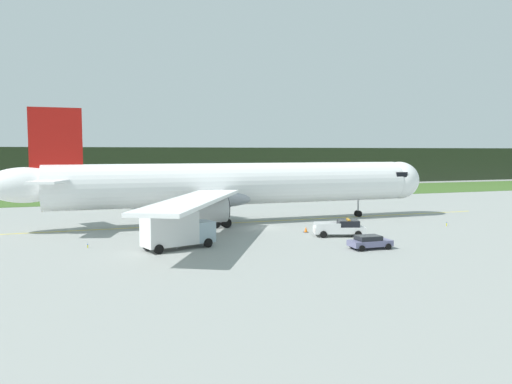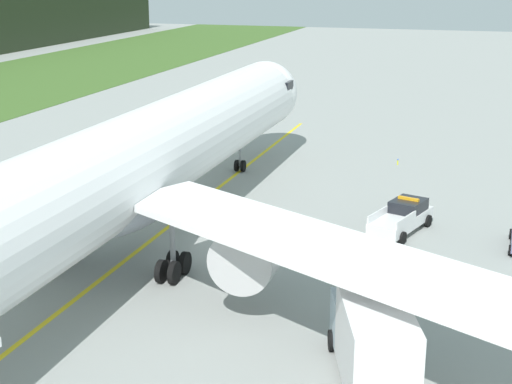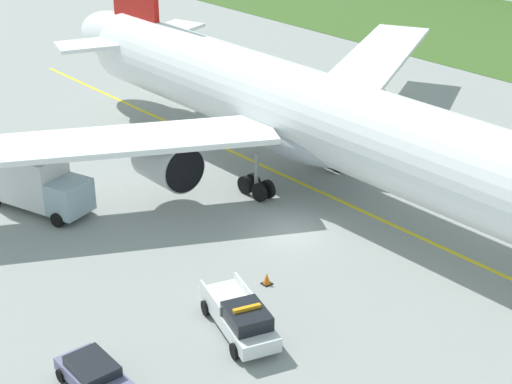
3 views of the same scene
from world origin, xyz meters
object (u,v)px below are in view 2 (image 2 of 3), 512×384
Objects in this scene: airliner at (131,167)px; ops_pickup_truck at (402,217)px; catering_truck at (373,341)px; apron_cone at (332,233)px.

airliner reaches higher than ops_pickup_truck.
apron_cone is (15.88, 4.86, -1.56)m from catering_truck.
ops_pickup_truck is at bearing 3.28° from catering_truck.
airliner is at bearing 55.55° from catering_truck.
ops_pickup_truck is 9.11× the size of apron_cone.
catering_truck reaches higher than ops_pickup_truck.
apron_cone is at bearing 122.72° from ops_pickup_truck.
airliner is 9.76× the size of ops_pickup_truck.
ops_pickup_truck is at bearing -59.63° from airliner.
airliner reaches higher than apron_cone.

